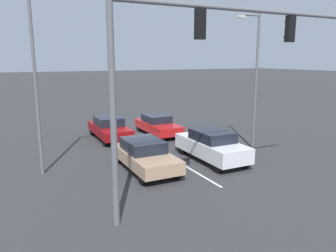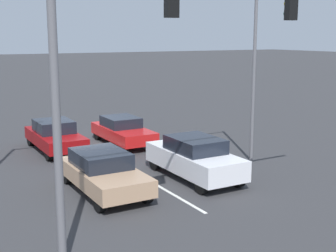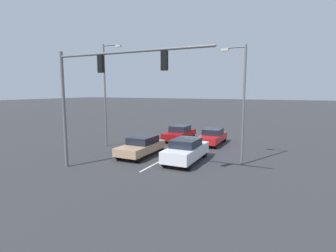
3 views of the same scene
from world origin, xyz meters
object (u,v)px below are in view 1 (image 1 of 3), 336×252
at_px(car_red_leftlane_second, 158,125).
at_px(street_lamp_right_shoulder, 38,65).
at_px(traffic_signal_gantry, 193,57).
at_px(car_white_leftlane_front, 212,145).
at_px(street_lamp_left_shoulder, 254,73).
at_px(car_maroon_midlane_second, 109,128).
at_px(car_tan_midlane_front, 145,155).

bearing_deg(car_red_leftlane_second, street_lamp_right_shoulder, 31.59).
distance_m(car_red_leftlane_second, street_lamp_right_shoulder, 10.09).
relative_size(car_red_leftlane_second, traffic_signal_gantry, 0.45).
bearing_deg(traffic_signal_gantry, car_white_leftlane_front, -131.22).
bearing_deg(street_lamp_left_shoulder, car_maroon_midlane_second, -41.70).
height_order(car_tan_midlane_front, car_white_leftlane_front, car_white_leftlane_front).
height_order(car_maroon_midlane_second, street_lamp_right_shoulder, street_lamp_right_shoulder).
xyz_separation_m(car_tan_midlane_front, street_lamp_left_shoulder, (-6.96, -0.70, 3.61)).
bearing_deg(car_tan_midlane_front, street_lamp_left_shoulder, -174.29).
xyz_separation_m(car_tan_midlane_front, car_maroon_midlane_second, (-0.26, -6.66, -0.00)).
distance_m(car_tan_midlane_front, car_maroon_midlane_second, 6.67).
height_order(car_tan_midlane_front, street_lamp_left_shoulder, street_lamp_left_shoulder).
xyz_separation_m(car_red_leftlane_second, traffic_signal_gantry, (3.68, 10.77, 4.52)).
xyz_separation_m(car_maroon_midlane_second, street_lamp_left_shoulder, (-6.70, 5.97, 3.62)).
xyz_separation_m(car_tan_midlane_front, traffic_signal_gantry, (0.09, 4.44, 4.48)).
height_order(car_white_leftlane_front, street_lamp_left_shoulder, street_lamp_left_shoulder).
bearing_deg(car_maroon_midlane_second, traffic_signal_gantry, 88.15).
bearing_deg(car_tan_midlane_front, street_lamp_right_shoulder, -19.78).
distance_m(traffic_signal_gantry, street_lamp_left_shoulder, 8.77).
relative_size(car_tan_midlane_front, traffic_signal_gantry, 0.46).
xyz_separation_m(traffic_signal_gantry, street_lamp_left_shoulder, (-7.06, -5.13, -0.87)).
distance_m(car_maroon_midlane_second, street_lamp_right_shoulder, 7.99).
bearing_deg(car_tan_midlane_front, car_red_leftlane_second, -119.51).
relative_size(car_maroon_midlane_second, car_red_leftlane_second, 1.02).
xyz_separation_m(car_tan_midlane_front, street_lamp_right_shoulder, (4.24, -1.52, 4.14)).
distance_m(street_lamp_right_shoulder, street_lamp_left_shoulder, 11.24).
bearing_deg(street_lamp_left_shoulder, car_white_leftlane_front, 15.05).
height_order(car_white_leftlane_front, car_maroon_midlane_second, car_white_leftlane_front).
bearing_deg(traffic_signal_gantry, street_lamp_left_shoulder, -143.96).
bearing_deg(car_white_leftlane_front, street_lamp_right_shoulder, -12.41).
bearing_deg(street_lamp_right_shoulder, car_maroon_midlane_second, -131.22).
relative_size(car_white_leftlane_front, street_lamp_right_shoulder, 0.53).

